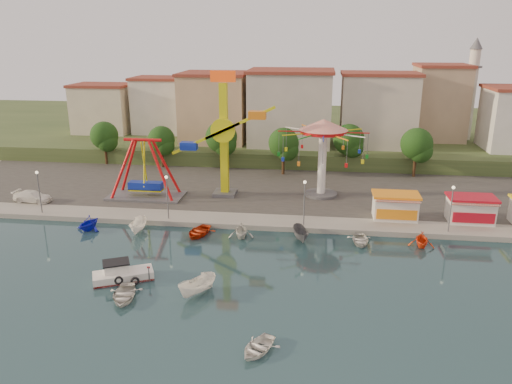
% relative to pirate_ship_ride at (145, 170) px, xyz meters
% --- Properties ---
extents(ground, '(200.00, 200.00, 0.00)m').
position_rel_pirate_ship_ride_xyz_m(ground, '(13.36, -20.59, -4.39)').
color(ground, '#132E34').
rests_on(ground, ground).
extents(quay_deck, '(200.00, 100.00, 0.60)m').
position_rel_pirate_ship_ride_xyz_m(quay_deck, '(13.36, 41.41, -4.09)').
color(quay_deck, '#9E998E').
rests_on(quay_deck, ground).
extents(asphalt_pad, '(90.00, 28.00, 0.01)m').
position_rel_pirate_ship_ride_xyz_m(asphalt_pad, '(13.36, 9.41, -3.79)').
color(asphalt_pad, '#4C4944').
rests_on(asphalt_pad, quay_deck).
extents(hill_terrace, '(200.00, 60.00, 3.00)m').
position_rel_pirate_ship_ride_xyz_m(hill_terrace, '(13.36, 46.41, -2.89)').
color(hill_terrace, '#384C26').
rests_on(hill_terrace, ground).
extents(pirate_ship_ride, '(10.00, 5.00, 8.00)m').
position_rel_pirate_ship_ride_xyz_m(pirate_ship_ride, '(0.00, 0.00, 0.00)').
color(pirate_ship_ride, '#59595E').
rests_on(pirate_ship_ride, quay_deck).
extents(kamikaze_tower, '(9.21, 3.10, 16.50)m').
position_rel_pirate_ship_ride_xyz_m(kamikaze_tower, '(10.82, 2.02, 3.91)').
color(kamikaze_tower, '#59595E').
rests_on(kamikaze_tower, quay_deck).
extents(wave_swinger, '(11.60, 11.60, 10.40)m').
position_rel_pirate_ship_ride_xyz_m(wave_swinger, '(23.26, 3.68, 3.80)').
color(wave_swinger, '#59595E').
rests_on(wave_swinger, quay_deck).
extents(booth_left, '(5.40, 3.78, 3.08)m').
position_rel_pirate_ship_ride_xyz_m(booth_left, '(31.97, -4.10, -2.23)').
color(booth_left, white).
rests_on(booth_left, quay_deck).
extents(booth_mid, '(5.40, 3.78, 3.08)m').
position_rel_pirate_ship_ride_xyz_m(booth_mid, '(40.49, -4.10, -2.23)').
color(booth_mid, white).
rests_on(booth_mid, quay_deck).
extents(lamp_post_0, '(0.14, 0.14, 5.00)m').
position_rel_pirate_ship_ride_xyz_m(lamp_post_0, '(-10.64, -7.59, -1.29)').
color(lamp_post_0, '#59595E').
rests_on(lamp_post_0, quay_deck).
extents(lamp_post_1, '(0.14, 0.14, 5.00)m').
position_rel_pirate_ship_ride_xyz_m(lamp_post_1, '(5.36, -7.59, -1.29)').
color(lamp_post_1, '#59595E').
rests_on(lamp_post_1, quay_deck).
extents(lamp_post_2, '(0.14, 0.14, 5.00)m').
position_rel_pirate_ship_ride_xyz_m(lamp_post_2, '(21.36, -7.59, -1.29)').
color(lamp_post_2, '#59595E').
rests_on(lamp_post_2, quay_deck).
extents(lamp_post_3, '(0.14, 0.14, 5.00)m').
position_rel_pirate_ship_ride_xyz_m(lamp_post_3, '(37.36, -7.59, -1.29)').
color(lamp_post_3, '#59595E').
rests_on(lamp_post_3, quay_deck).
extents(tree_0, '(4.60, 4.60, 7.19)m').
position_rel_pirate_ship_ride_xyz_m(tree_0, '(-12.64, 16.39, 1.08)').
color(tree_0, '#382314').
rests_on(tree_0, quay_deck).
extents(tree_1, '(4.35, 4.35, 6.80)m').
position_rel_pirate_ship_ride_xyz_m(tree_1, '(-2.64, 15.65, 0.81)').
color(tree_1, '#382314').
rests_on(tree_1, quay_deck).
extents(tree_2, '(5.02, 5.02, 7.85)m').
position_rel_pirate_ship_ride_xyz_m(tree_2, '(7.36, 15.22, 1.52)').
color(tree_2, '#382314').
rests_on(tree_2, quay_deck).
extents(tree_3, '(4.68, 4.68, 7.32)m').
position_rel_pirate_ship_ride_xyz_m(tree_3, '(17.36, 13.78, 1.16)').
color(tree_3, '#382314').
rests_on(tree_3, quay_deck).
extents(tree_4, '(4.86, 4.86, 7.60)m').
position_rel_pirate_ship_ride_xyz_m(tree_4, '(27.36, 16.77, 1.35)').
color(tree_4, '#382314').
rests_on(tree_4, quay_deck).
extents(tree_5, '(4.83, 4.83, 7.54)m').
position_rel_pirate_ship_ride_xyz_m(tree_5, '(37.36, 14.95, 1.31)').
color(tree_5, '#382314').
rests_on(tree_5, quay_deck).
extents(building_0, '(9.26, 9.53, 11.87)m').
position_rel_pirate_ship_ride_xyz_m(building_0, '(-20.01, 25.48, 4.54)').
color(building_0, beige).
rests_on(building_0, hill_terrace).
extents(building_1, '(12.33, 9.01, 8.63)m').
position_rel_pirate_ship_ride_xyz_m(building_1, '(-7.97, 30.80, 2.92)').
color(building_1, silver).
rests_on(building_1, hill_terrace).
extents(building_2, '(11.95, 9.28, 11.23)m').
position_rel_pirate_ship_ride_xyz_m(building_2, '(5.17, 31.37, 4.22)').
color(building_2, tan).
rests_on(building_2, hill_terrace).
extents(building_3, '(12.59, 10.50, 9.20)m').
position_rel_pirate_ship_ride_xyz_m(building_3, '(18.96, 28.21, 3.20)').
color(building_3, beige).
rests_on(building_3, hill_terrace).
extents(building_4, '(10.75, 9.23, 9.24)m').
position_rel_pirate_ship_ride_xyz_m(building_4, '(32.43, 31.62, 3.22)').
color(building_4, beige).
rests_on(building_4, hill_terrace).
extents(building_5, '(12.77, 10.96, 11.21)m').
position_rel_pirate_ship_ride_xyz_m(building_5, '(45.73, 29.74, 4.21)').
color(building_5, tan).
rests_on(building_5, hill_terrace).
extents(minaret, '(2.80, 2.80, 18.00)m').
position_rel_pirate_ship_ride_xyz_m(minaret, '(49.36, 33.41, 8.15)').
color(minaret, silver).
rests_on(minaret, hill_terrace).
extents(cabin_motorboat, '(5.69, 4.14, 1.88)m').
position_rel_pirate_ship_ride_xyz_m(cabin_motorboat, '(5.32, -22.04, -3.89)').
color(cabin_motorboat, white).
rests_on(cabin_motorboat, ground).
extents(rowboat_a, '(3.58, 4.47, 0.83)m').
position_rel_pirate_ship_ride_xyz_m(rowboat_a, '(6.84, -25.42, -3.98)').
color(rowboat_a, silver).
rests_on(rowboat_a, ground).
extents(rowboat_b, '(3.65, 4.13, 0.71)m').
position_rel_pirate_ship_ride_xyz_m(rowboat_b, '(19.01, -31.27, -4.04)').
color(rowboat_b, white).
rests_on(rowboat_b, ground).
extents(skiff, '(3.53, 4.24, 1.57)m').
position_rel_pirate_ship_ride_xyz_m(skiff, '(12.87, -23.88, -3.61)').
color(skiff, white).
rests_on(skiff, ground).
extents(van, '(5.14, 2.44, 1.45)m').
position_rel_pirate_ship_ride_xyz_m(van, '(-14.03, -3.83, -3.07)').
color(van, white).
rests_on(van, quay_deck).
extents(moored_boat_1, '(3.55, 3.87, 1.73)m').
position_rel_pirate_ship_ride_xyz_m(moored_boat_1, '(-3.14, -10.79, -3.53)').
color(moored_boat_1, '#161EC7').
rests_on(moored_boat_1, ground).
extents(moored_boat_2, '(1.72, 4.03, 1.53)m').
position_rel_pirate_ship_ride_xyz_m(moored_boat_2, '(2.80, -10.79, -3.63)').
color(moored_boat_2, white).
rests_on(moored_boat_2, ground).
extents(moored_boat_3, '(3.85, 4.68, 0.84)m').
position_rel_pirate_ship_ride_xyz_m(moored_boat_3, '(9.76, -10.79, -3.97)').
color(moored_boat_3, red).
rests_on(moored_boat_3, ground).
extents(moored_boat_4, '(3.25, 3.62, 1.70)m').
position_rel_pirate_ship_ride_xyz_m(moored_boat_4, '(14.60, -10.79, -3.54)').
color(moored_boat_4, silver).
rests_on(moored_boat_4, ground).
extents(moored_boat_5, '(2.34, 4.07, 1.48)m').
position_rel_pirate_ship_ride_xyz_m(moored_boat_5, '(21.18, -10.79, -3.65)').
color(moored_boat_5, '#5B5B60').
rests_on(moored_boat_5, ground).
extents(moored_boat_6, '(2.73, 3.73, 0.75)m').
position_rel_pirate_ship_ride_xyz_m(moored_boat_6, '(27.55, -10.79, -4.02)').
color(moored_boat_6, silver).
rests_on(moored_boat_6, ground).
extents(moored_boat_7, '(3.01, 3.38, 1.63)m').
position_rel_pirate_ship_ride_xyz_m(moored_boat_7, '(33.92, -10.79, -3.58)').
color(moored_boat_7, '#FA4516').
rests_on(moored_boat_7, ground).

